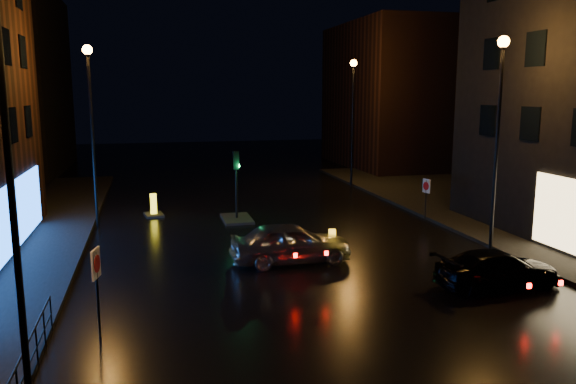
# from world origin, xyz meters

# --- Properties ---
(ground) EXTENTS (120.00, 120.00, 0.00)m
(ground) POSITION_xyz_m (0.00, 0.00, 0.00)
(ground) COLOR black
(ground) RESTS_ON ground
(building_far_left) EXTENTS (8.00, 16.00, 14.00)m
(building_far_left) POSITION_xyz_m (-16.00, 35.00, 7.00)
(building_far_left) COLOR black
(building_far_left) RESTS_ON ground
(building_far_right) EXTENTS (8.00, 14.00, 12.00)m
(building_far_right) POSITION_xyz_m (15.00, 32.00, 6.00)
(building_far_right) COLOR black
(building_far_right) RESTS_ON ground
(street_lamp_lnear) EXTENTS (0.44, 0.44, 8.37)m
(street_lamp_lnear) POSITION_xyz_m (-7.80, -2.00, 5.56)
(street_lamp_lnear) COLOR black
(street_lamp_lnear) RESTS_ON ground
(street_lamp_lfar) EXTENTS (0.44, 0.44, 8.37)m
(street_lamp_lfar) POSITION_xyz_m (-7.80, 14.00, 5.56)
(street_lamp_lfar) COLOR black
(street_lamp_lfar) RESTS_ON ground
(street_lamp_rnear) EXTENTS (0.44, 0.44, 8.37)m
(street_lamp_rnear) POSITION_xyz_m (7.80, 6.00, 5.56)
(street_lamp_rnear) COLOR black
(street_lamp_rnear) RESTS_ON ground
(street_lamp_rfar) EXTENTS (0.44, 0.44, 8.37)m
(street_lamp_rfar) POSITION_xyz_m (7.80, 22.00, 5.56)
(street_lamp_rfar) COLOR black
(street_lamp_rfar) RESTS_ON ground
(traffic_signal) EXTENTS (1.40, 2.40, 3.45)m
(traffic_signal) POSITION_xyz_m (-1.20, 14.00, 0.50)
(traffic_signal) COLOR black
(traffic_signal) RESTS_ON ground
(guard_railing) EXTENTS (0.05, 6.04, 1.00)m
(guard_railing) POSITION_xyz_m (-8.00, -1.00, 0.74)
(guard_railing) COLOR black
(guard_railing) RESTS_ON ground
(silver_hatchback) EXTENTS (4.51, 1.86, 1.53)m
(silver_hatchback) POSITION_xyz_m (-0.33, 6.45, 0.76)
(silver_hatchback) COLOR #A3A7AB
(silver_hatchback) RESTS_ON ground
(dark_sedan) EXTENTS (4.34, 2.00, 1.23)m
(dark_sedan) POSITION_xyz_m (5.52, 2.20, 0.61)
(dark_sedan) COLOR black
(dark_sedan) RESTS_ON ground
(bollard_near) EXTENTS (0.91, 1.22, 0.98)m
(bollard_near) POSITION_xyz_m (1.54, 7.20, 0.22)
(bollard_near) COLOR black
(bollard_near) RESTS_ON ground
(bollard_far) EXTENTS (1.06, 1.43, 1.16)m
(bollard_far) POSITION_xyz_m (-5.21, 15.98, 0.25)
(bollard_far) COLOR black
(bollard_far) RESTS_ON ground
(road_sign_left) EXTENTS (0.19, 0.57, 2.36)m
(road_sign_left) POSITION_xyz_m (-6.74, 1.38, 1.77)
(road_sign_left) COLOR black
(road_sign_left) RESTS_ON ground
(road_sign_right) EXTENTS (0.16, 0.50, 2.09)m
(road_sign_right) POSITION_xyz_m (7.85, 11.61, 1.57)
(road_sign_right) COLOR black
(road_sign_right) RESTS_ON ground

